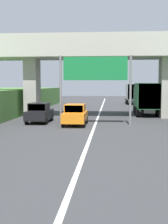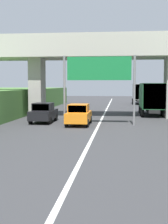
{
  "view_description": "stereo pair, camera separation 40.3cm",
  "coord_description": "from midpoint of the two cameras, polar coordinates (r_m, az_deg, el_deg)",
  "views": [
    {
      "loc": [
        1.22,
        6.63,
        3.26
      ],
      "look_at": [
        0.0,
        21.32,
        2.0
      ],
      "focal_mm": 50.76,
      "sensor_mm": 36.0,
      "label": 1
    },
    {
      "loc": [
        1.62,
        6.67,
        3.26
      ],
      "look_at": [
        0.0,
        21.32,
        2.0
      ],
      "focal_mm": 50.76,
      "sensor_mm": 36.0,
      "label": 2
    }
  ],
  "objects": [
    {
      "name": "lane_centre_stripe",
      "position": [
        24.62,
        1.39,
        -2.71
      ],
      "size": [
        0.2,
        102.02,
        0.01
      ],
      "primitive_type": "cube",
      "color": "white",
      "rests_on": "ground"
    },
    {
      "name": "overpass_bridge",
      "position": [
        32.28,
        2.23,
        10.09
      ],
      "size": [
        40.0,
        4.8,
        8.14
      ],
      "color": "#ADA89E",
      "rests_on": "ground"
    },
    {
      "name": "overhead_highway_sign",
      "position": [
        25.84,
        1.6,
        6.97
      ],
      "size": [
        5.88,
        0.18,
        5.64
      ],
      "color": "slate",
      "rests_on": "ground"
    },
    {
      "name": "truck_white",
      "position": [
        55.36,
        8.59,
        3.47
      ],
      "size": [
        2.44,
        7.3,
        3.44
      ],
      "color": "black",
      "rests_on": "ground"
    },
    {
      "name": "truck_green",
      "position": [
        34.96,
        10.76,
        2.63
      ],
      "size": [
        2.44,
        7.3,
        3.44
      ],
      "color": "black",
      "rests_on": "ground"
    },
    {
      "name": "car_orange",
      "position": [
        25.66,
        -2.05,
        -0.49
      ],
      "size": [
        1.86,
        4.1,
        1.72
      ],
      "color": "orange",
      "rests_on": "ground"
    },
    {
      "name": "car_black",
      "position": [
        27.69,
        -8.45,
        -0.14
      ],
      "size": [
        1.86,
        4.1,
        1.72
      ],
      "color": "black",
      "rests_on": "ground"
    }
  ]
}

